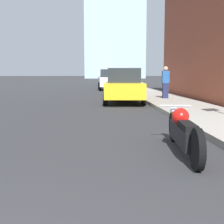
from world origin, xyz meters
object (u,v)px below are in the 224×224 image
(parked_car_yellow, at_px, (124,86))
(pedestrian, at_px, (166,82))
(parked_car_black, at_px, (108,78))
(parked_car_white, at_px, (110,80))
(motorcycle, at_px, (183,131))

(parked_car_yellow, relative_size, pedestrian, 2.85)
(parked_car_yellow, height_order, parked_car_black, parked_car_black)
(parked_car_white, distance_m, parked_car_black, 11.20)
(parked_car_white, relative_size, parked_car_black, 0.99)
(parked_car_white, relative_size, pedestrian, 2.57)
(parked_car_white, distance_m, pedestrian, 11.47)
(parked_car_yellow, relative_size, parked_car_white, 1.11)
(parked_car_yellow, height_order, parked_car_white, parked_car_white)
(parked_car_yellow, xyz_separation_m, parked_car_white, (-0.18, 12.01, 0.07))
(motorcycle, bearing_deg, pedestrian, 83.47)
(motorcycle, distance_m, parked_car_white, 21.75)
(motorcycle, relative_size, parked_car_white, 0.63)
(pedestrian, bearing_deg, parked_car_black, 95.45)
(parked_car_white, bearing_deg, motorcycle, -90.11)
(motorcycle, bearing_deg, parked_car_black, 94.57)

